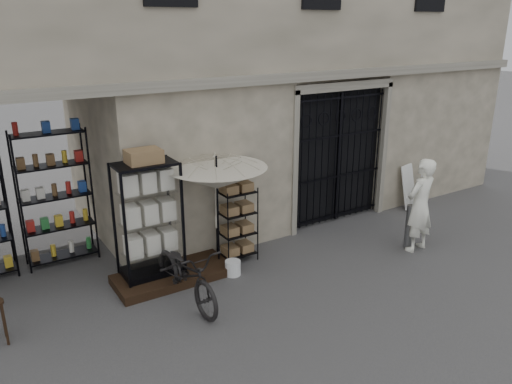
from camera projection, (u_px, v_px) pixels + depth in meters
ground at (338, 280)px, 8.62m from camera, size 80.00×80.00×0.00m
main_building at (222, 9)px, 10.39m from camera, size 14.00×4.00×9.00m
shop_recess at (18, 199)px, 8.11m from camera, size 3.00×1.70×3.00m
shop_shelving at (13, 205)px, 8.57m from camera, size 2.70×0.50×2.50m
iron_gate at (334, 155)px, 10.85m from camera, size 2.50×0.21×3.00m
step_platform at (173, 275)px, 8.63m from camera, size 2.00×0.90×0.15m
display_cabinet at (149, 225)px, 8.27m from camera, size 1.10×0.83×2.11m
wire_rack at (237, 225)px, 9.17m from camera, size 0.72×0.60×1.42m
market_umbrella at (217, 172)px, 8.52m from camera, size 1.85×1.87×2.50m
white_bucket at (233, 268)px, 8.76m from camera, size 0.30×0.30×0.27m
bicycle at (188, 301)px, 7.96m from camera, size 0.72×1.03×1.89m
steel_bollard at (409, 227)px, 9.73m from camera, size 0.20×0.20×0.89m
shopkeeper at (415, 249)px, 9.80m from camera, size 0.87×1.90×0.44m
easel_sign at (415, 188)px, 11.74m from camera, size 0.61×0.67×1.03m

